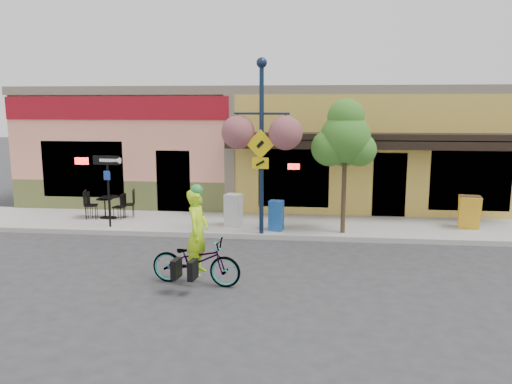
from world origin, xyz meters
The scene contains 14 objects.
ground centered at (0.00, 0.00, 0.00)m, with size 90.00×90.00×0.00m, color #2D2D30.
sidewalk centered at (0.00, 2.00, 0.07)m, with size 24.00×3.00×0.15m, color #9E9B93.
curb centered at (0.00, 0.55, 0.07)m, with size 24.00×0.12×0.15m, color #A8A59E.
building centered at (0.00, 7.50, 2.25)m, with size 18.20×8.20×4.50m, color #F49678, non-canonical shape.
bicycle centered at (-0.66, -3.29, 0.53)m, with size 0.70×2.00×1.05m, color maroon.
cyclist_rider centered at (-0.61, -3.29, 0.92)m, with size 0.67×0.44×1.84m, color #BBF519.
lamp_post centered at (0.37, 0.65, 2.65)m, with size 1.60×0.64×5.01m, color #122139, non-canonical shape.
one_way_sign centered at (-4.34, 0.95, 1.25)m, with size 0.84×0.18×2.20m, color black, non-canonical shape.
cafe_set_left centered at (-4.99, 2.12, 0.58)m, with size 1.42×0.71×0.85m, color black, non-canonical shape.
cafe_set_right centered at (-4.81, 2.11, 0.63)m, with size 1.59×0.80×0.96m, color black, non-canonical shape.
newspaper_box_blue centered at (0.77, 1.07, 0.60)m, with size 0.40×0.36×0.90m, color #1A4E9E, non-canonical shape.
newspaper_box_grey centered at (-0.59, 1.51, 0.65)m, with size 0.46×0.42×0.99m, color #BEBEBE, non-canonical shape.
street_tree centered at (2.74, 1.00, 2.12)m, with size 1.53×1.53×3.93m, color #3D7A26, non-canonical shape.
sandwich_board centered at (6.54, 1.74, 0.66)m, with size 0.61×0.44×1.01m, color gold, non-canonical shape.
Camera 1 is at (1.74, -13.44, 3.83)m, focal length 35.00 mm.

